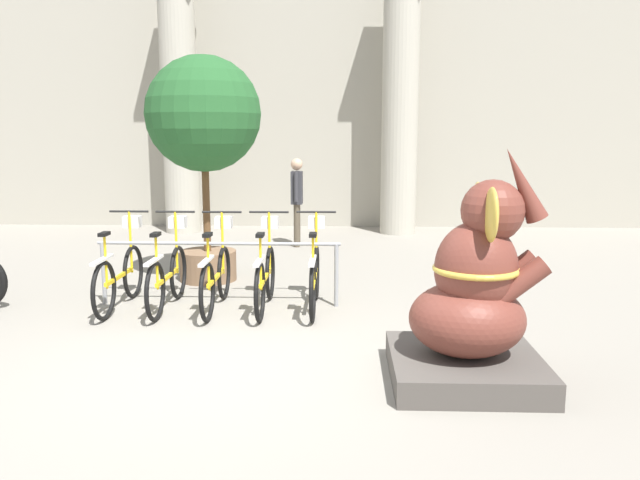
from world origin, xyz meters
TOP-DOWN VIEW (x-y plane):
  - ground_plane at (0.00, 0.00)m, footprint 60.00×60.00m
  - building_facade at (0.00, 8.60)m, footprint 20.00×0.20m
  - column_left at (-2.24, 7.60)m, footprint 0.90×0.90m
  - column_right at (2.24, 7.60)m, footprint 0.90×0.90m
  - bike_rack at (-0.36, 1.95)m, footprint 2.89×0.05m
  - bicycle_0 at (-1.51, 1.82)m, footprint 0.48×1.63m
  - bicycle_1 at (-0.93, 1.81)m, footprint 0.48×1.63m
  - bicycle_2 at (-0.36, 1.80)m, footprint 0.48×1.63m
  - bicycle_3 at (0.21, 1.82)m, footprint 0.48×1.63m
  - bicycle_4 at (0.78, 1.85)m, footprint 0.48×1.63m
  - elephant_statue at (2.18, -0.26)m, footprint 1.23×1.23m
  - person_pedestrian at (0.27, 5.98)m, footprint 0.21×0.47m
  - potted_tree at (-0.78, 3.25)m, footprint 1.56×1.56m

SIDE VIEW (x-z plane):
  - ground_plane at x=0.00m, z-range 0.00..0.00m
  - bicycle_0 at x=-1.51m, z-range -0.14..0.96m
  - bicycle_1 at x=-0.93m, z-range -0.14..0.96m
  - bicycle_2 at x=-0.36m, z-range -0.14..0.96m
  - bicycle_3 at x=0.21m, z-range -0.14..0.96m
  - bicycle_4 at x=0.78m, z-range -0.14..0.96m
  - bike_rack at x=-0.36m, z-range 0.20..0.97m
  - elephant_statue at x=2.18m, z-range -0.32..1.63m
  - person_pedestrian at x=0.27m, z-range 0.15..1.75m
  - potted_tree at x=-0.78m, z-range 0.62..3.69m
  - column_left at x=-2.24m, z-range 0.04..5.20m
  - column_right at x=2.24m, z-range 0.04..5.20m
  - building_facade at x=0.00m, z-range 0.00..6.00m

